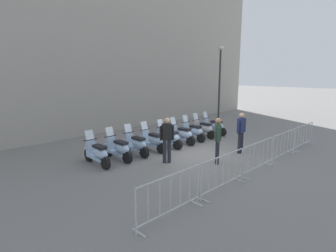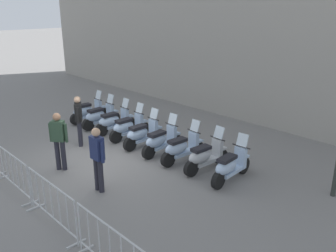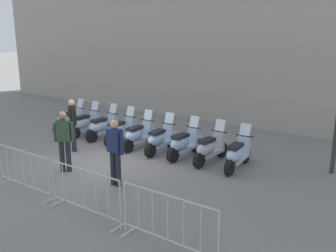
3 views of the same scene
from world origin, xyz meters
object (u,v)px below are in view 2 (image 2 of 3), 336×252
(motorcycle_7, at_px, (205,156))
(motorcycle_8, at_px, (230,166))
(motorcycle_3, at_px, (128,127))
(motorcycle_6, at_px, (181,148))
(motorcycle_4, at_px, (142,134))
(officer_near_row_end, at_px, (59,138))
(officer_mid_plaza, at_px, (98,156))
(barrier_segment_4, at_px, (110,252))
(motorcycle_1, at_px, (100,116))
(barrier_segment_3, at_px, (52,204))
(officer_by_barriers, at_px, (79,118))
(motorcycle_0, at_px, (88,111))
(motorcycle_5, at_px, (161,141))
(motorcycle_2, at_px, (114,121))
(barrier_segment_2, at_px, (12,172))

(motorcycle_7, height_order, motorcycle_8, same)
(motorcycle_3, xyz_separation_m, motorcycle_6, (2.68, 0.04, 0.00))
(motorcycle_4, relative_size, officer_near_row_end, 1.00)
(officer_mid_plaza, bearing_deg, barrier_segment_4, -28.41)
(motorcycle_1, bearing_deg, barrier_segment_3, -40.92)
(motorcycle_8, distance_m, officer_by_barriers, 5.39)
(motorcycle_0, height_order, motorcycle_6, same)
(motorcycle_0, bearing_deg, barrier_segment_4, -27.86)
(motorcycle_4, distance_m, motorcycle_8, 3.58)
(motorcycle_1, relative_size, motorcycle_8, 1.00)
(motorcycle_0, xyz_separation_m, officer_by_barriers, (2.06, -1.50, 0.53))
(officer_by_barriers, bearing_deg, motorcycle_3, 68.24)
(motorcycle_0, xyz_separation_m, officer_mid_plaza, (5.20, -2.72, 0.53))
(motorcycle_1, height_order, motorcycle_7, same)
(motorcycle_1, distance_m, motorcycle_7, 5.36)
(barrier_segment_4, relative_size, officer_by_barriers, 1.20)
(motorcycle_1, height_order, motorcycle_5, same)
(motorcycle_6, relative_size, barrier_segment_4, 0.83)
(motorcycle_2, distance_m, motorcycle_5, 2.69)
(barrier_segment_3, bearing_deg, motorcycle_3, 126.06)
(motorcycle_0, xyz_separation_m, motorcycle_1, (0.90, 0.00, 0.00))
(motorcycle_2, xyz_separation_m, motorcycle_8, (5.38, 0.12, 0.00))
(motorcycle_2, bearing_deg, motorcycle_4, -2.30)
(motorcycle_4, bearing_deg, barrier_segment_3, -62.06)
(barrier_segment_2, bearing_deg, motorcycle_4, 91.54)
(motorcycle_5, relative_size, barrier_segment_4, 0.83)
(motorcycle_6, xyz_separation_m, barrier_segment_3, (0.49, -4.39, 0.07))
(motorcycle_1, xyz_separation_m, motorcycle_3, (1.79, 0.06, 0.00))
(motorcycle_6, distance_m, officer_mid_plaza, 2.87)
(motorcycle_2, xyz_separation_m, motorcycle_7, (4.47, 0.11, 0.00))
(motorcycle_4, bearing_deg, motorcycle_8, 3.05)
(motorcycle_2, xyz_separation_m, barrier_segment_3, (4.07, -4.35, 0.07))
(motorcycle_0, bearing_deg, motorcycle_2, 1.95)
(motorcycle_0, xyz_separation_m, motorcycle_4, (3.58, -0.01, 0.00))
(motorcycle_8, relative_size, officer_near_row_end, 1.00)
(motorcycle_4, height_order, motorcycle_8, same)
(officer_mid_plaza, bearing_deg, motorcycle_0, 152.44)
(motorcycle_2, bearing_deg, motorcycle_7, 1.43)
(motorcycle_8, height_order, officer_mid_plaza, officer_mid_plaza)
(officer_near_row_end, bearing_deg, motorcycle_8, 38.73)
(motorcycle_1, bearing_deg, motorcycle_7, 1.80)
(barrier_segment_4, bearing_deg, officer_mid_plaza, 151.59)
(motorcycle_6, bearing_deg, motorcycle_3, -179.13)
(motorcycle_1, height_order, motorcycle_4, same)
(motorcycle_0, relative_size, motorcycle_7, 1.00)
(motorcycle_3, relative_size, motorcycle_6, 1.00)
(motorcycle_8, relative_size, barrier_segment_3, 0.83)
(barrier_segment_2, xyz_separation_m, officer_near_row_end, (-0.33, 1.49, 0.46))
(officer_by_barriers, bearing_deg, barrier_segment_3, -36.38)
(motorcycle_1, xyz_separation_m, officer_by_barriers, (1.16, -1.50, 0.53))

